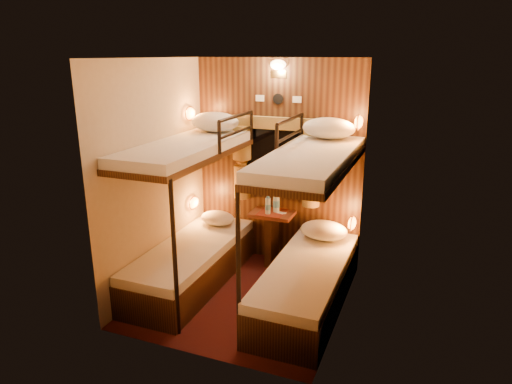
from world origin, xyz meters
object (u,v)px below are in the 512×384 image
at_px(table, 272,231).
at_px(bottle_left, 268,206).
at_px(bottle_right, 276,203).
at_px(bunk_left, 191,236).
at_px(bunk_right, 308,254).

relative_size(table, bottle_left, 2.90).
distance_m(bottle_left, bottle_right, 0.12).
relative_size(bunk_left, bottle_right, 7.04).
bearing_deg(bunk_left, table, 50.33).
height_order(bunk_left, bottle_right, bunk_left).
bearing_deg(bunk_right, bottle_right, 126.79).
bearing_deg(bunk_left, bottle_right, 49.74).
bearing_deg(bottle_right, bunk_left, -130.26).
xyz_separation_m(bottle_left, bottle_right, (0.07, 0.10, 0.02)).
distance_m(table, bottle_right, 0.36).
bearing_deg(bunk_right, bottle_left, 133.46).
height_order(bunk_left, table, bunk_left).
bearing_deg(table, bottle_right, 38.01).
height_order(table, bottle_right, bottle_right).
distance_m(bunk_left, bottle_left, 0.96).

